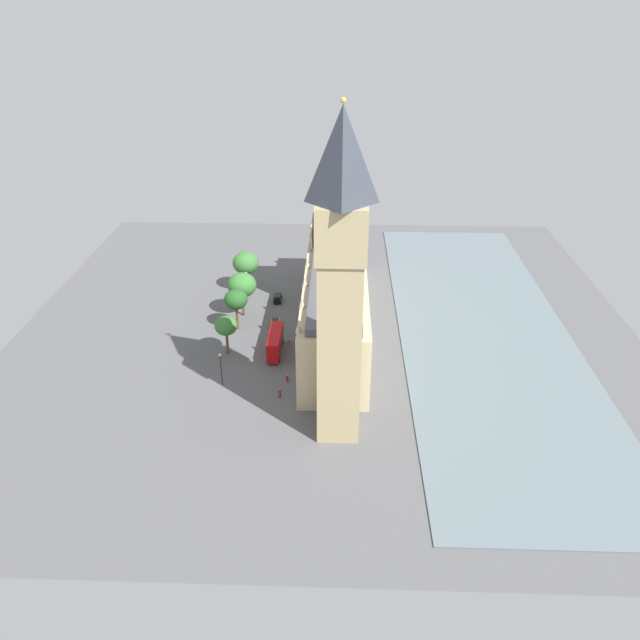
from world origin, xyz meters
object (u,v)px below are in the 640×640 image
(parliament_building, at_px, (336,287))
(pedestrian_far_end, at_px, (290,342))
(street_lamp_slot_10, at_px, (221,363))
(street_lamp_slot_11, at_px, (246,280))
(pedestrian_trailing, at_px, (280,393))
(plane_tree_under_trees, at_px, (242,285))
(plane_tree_opposite_hall, at_px, (246,263))
(plane_tree_midblock, at_px, (236,300))
(car_yellow_cab_leading, at_px, (275,323))
(clock_tower, at_px, (340,281))
(car_black_by_river_gate, at_px, (278,298))
(double_decker_bus_near_tower, at_px, (275,342))
(plane_tree_corner, at_px, (226,326))
(pedestrian_kerbside, at_px, (287,378))

(parliament_building, xyz_separation_m, pedestrian_far_end, (9.65, 9.83, -8.62))
(street_lamp_slot_10, relative_size, street_lamp_slot_11, 1.05)
(pedestrian_trailing, height_order, street_lamp_slot_11, street_lamp_slot_11)
(plane_tree_under_trees, bearing_deg, street_lamp_slot_11, -87.09)
(pedestrian_trailing, distance_m, plane_tree_under_trees, 35.26)
(plane_tree_opposite_hall, bearing_deg, pedestrian_trailing, 105.32)
(plane_tree_midblock, bearing_deg, plane_tree_opposite_hall, -88.02)
(car_yellow_cab_leading, xyz_separation_m, pedestrian_far_end, (-3.94, 7.75, -0.19))
(parliament_building, relative_size, pedestrian_far_end, 40.52)
(parliament_building, height_order, street_lamp_slot_10, parliament_building)
(pedestrian_far_end, bearing_deg, car_yellow_cab_leading, -2.39)
(pedestrian_trailing, distance_m, plane_tree_opposite_hall, 48.34)
(clock_tower, xyz_separation_m, car_yellow_cab_leading, (14.52, -36.76, -27.80))
(plane_tree_under_trees, distance_m, street_lamp_slot_11, 10.21)
(car_black_by_river_gate, xyz_separation_m, plane_tree_midblock, (7.66, 14.24, 6.45))
(double_decker_bus_near_tower, xyz_separation_m, pedestrian_far_end, (-2.82, -3.59, -1.93))
(car_black_by_river_gate, bearing_deg, clock_tower, -74.74)
(car_black_by_river_gate, relative_size, pedestrian_trailing, 2.84)
(plane_tree_opposite_hall, bearing_deg, street_lamp_slot_10, 91.43)
(plane_tree_under_trees, relative_size, plane_tree_opposite_hall, 1.04)
(pedestrian_far_end, height_order, plane_tree_opposite_hall, plane_tree_opposite_hall)
(pedestrian_trailing, height_order, street_lamp_slot_10, street_lamp_slot_10)
(pedestrian_trailing, bearing_deg, plane_tree_corner, -29.75)
(pedestrian_trailing, distance_m, pedestrian_far_end, 19.44)
(car_yellow_cab_leading, relative_size, plane_tree_opposite_hall, 0.45)
(pedestrian_far_end, distance_m, plane_tree_corner, 14.73)
(car_black_by_river_gate, relative_size, street_lamp_slot_11, 0.72)
(clock_tower, xyz_separation_m, street_lamp_slot_11, (23.06, -51.83, -24.02))
(plane_tree_corner, height_order, plane_tree_under_trees, plane_tree_under_trees)
(plane_tree_midblock, xyz_separation_m, plane_tree_opposite_hall, (0.70, -20.12, 0.15))
(parliament_building, distance_m, pedestrian_kerbside, 27.16)
(pedestrian_trailing, relative_size, pedestrian_far_end, 1.10)
(parliament_building, bearing_deg, plane_tree_midblock, 8.30)
(car_yellow_cab_leading, bearing_deg, double_decker_bus_near_tower, -87.71)
(car_black_by_river_gate, xyz_separation_m, pedestrian_kerbside, (-5.28, 35.14, -0.15))
(parliament_building, distance_m, double_decker_bus_near_tower, 19.50)
(plane_tree_corner, bearing_deg, car_black_by_river_gate, -107.99)
(car_black_by_river_gate, height_order, plane_tree_corner, plane_tree_corner)
(pedestrian_trailing, height_order, plane_tree_opposite_hall, plane_tree_opposite_hall)
(car_black_by_river_gate, bearing_deg, street_lamp_slot_11, 164.00)
(street_lamp_slot_10, bearing_deg, clock_tower, 149.57)
(pedestrian_kerbside, relative_size, plane_tree_midblock, 0.17)
(double_decker_bus_near_tower, xyz_separation_m, street_lamp_slot_11, (9.66, -26.41, 2.03))
(plane_tree_midblock, bearing_deg, pedestrian_far_end, 151.88)
(plane_tree_midblock, relative_size, plane_tree_under_trees, 0.90)
(street_lamp_slot_10, bearing_deg, pedestrian_kerbside, -173.39)
(plane_tree_midblock, height_order, street_lamp_slot_11, plane_tree_midblock)
(parliament_building, bearing_deg, pedestrian_far_end, 45.52)
(pedestrian_far_end, bearing_deg, plane_tree_opposite_hall, -3.31)
(parliament_building, xyz_separation_m, plane_tree_opposite_hall, (22.73, -16.91, -1.82))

